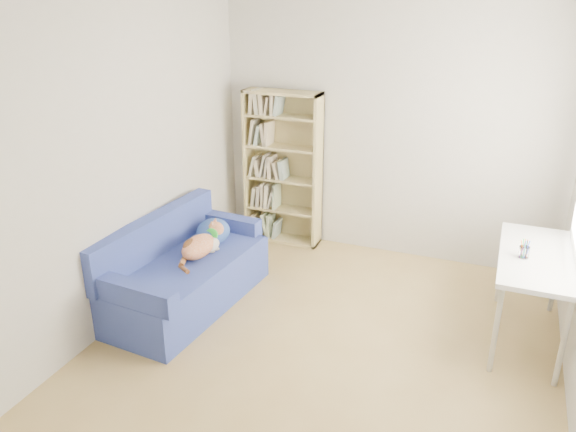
# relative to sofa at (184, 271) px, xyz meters

# --- Properties ---
(ground) EXTENTS (4.00, 4.00, 0.00)m
(ground) POSITION_rel_sofa_xyz_m (1.38, -0.26, -0.31)
(ground) COLOR #A38449
(ground) RESTS_ON ground
(room_shell) EXTENTS (3.54, 4.04, 2.62)m
(room_shell) POSITION_rel_sofa_xyz_m (1.48, -0.23, 1.33)
(room_shell) COLOR silver
(room_shell) RESTS_ON ground
(sofa) EXTENTS (0.91, 1.68, 0.80)m
(sofa) POSITION_rel_sofa_xyz_m (0.00, 0.00, 0.00)
(sofa) COLOR navy
(sofa) RESTS_ON ground
(bookshelf) EXTENTS (0.83, 0.26, 1.67)m
(bookshelf) POSITION_rel_sofa_xyz_m (0.30, 1.59, 0.46)
(bookshelf) COLOR tan
(bookshelf) RESTS_ON ground
(desk) EXTENTS (0.54, 1.19, 0.75)m
(desk) POSITION_rel_sofa_xyz_m (2.84, 0.52, 0.37)
(desk) COLOR white
(desk) RESTS_ON ground
(pen_cup) EXTENTS (0.08, 0.08, 0.15)m
(pen_cup) POSITION_rel_sofa_xyz_m (2.74, 0.44, 0.50)
(pen_cup) COLOR white
(pen_cup) RESTS_ON desk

